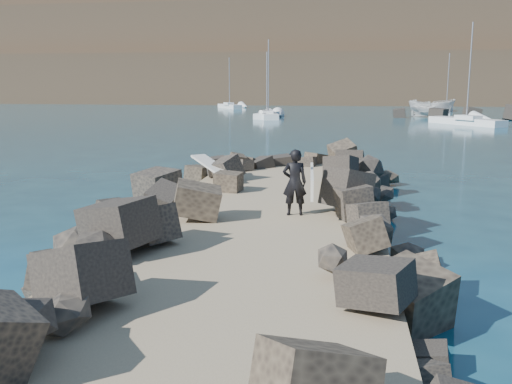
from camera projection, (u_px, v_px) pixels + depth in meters
ground at (262, 242)px, 14.73m from camera, size 800.00×800.00×0.00m
jetty at (249, 253)px, 12.73m from camera, size 6.00×26.00×0.60m
riprap_left at (133, 234)px, 13.61m from camera, size 2.60×22.00×1.00m
riprap_right at (381, 244)px, 12.75m from camera, size 2.60×22.00×1.00m
headland at (373, 41)px, 165.57m from camera, size 360.00×140.00×32.00m
surfboard_resting at (213, 169)px, 20.24m from camera, size 1.96×2.09×0.08m
boat_imported at (431, 108)px, 68.03m from camera, size 6.01×4.73×2.21m
surfer_with_board at (297, 182)px, 14.92m from camera, size 0.90×2.17×1.75m
sailboat_b at (267, 115)px, 66.47m from camera, size 2.30×6.45×7.70m
sailboat_d at (446, 109)px, 83.06m from camera, size 3.08×7.12×8.40m
sailboat_c at (466, 121)px, 55.82m from camera, size 6.40×7.79×9.90m
sailboat_a at (268, 115)px, 65.85m from camera, size 3.30×7.71×9.03m
sailboat_e at (230, 106)px, 91.93m from camera, size 4.98×6.46×8.19m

